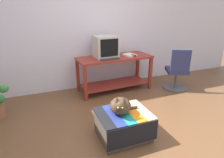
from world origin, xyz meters
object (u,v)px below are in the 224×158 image
keyboard (109,59)px  office_chair (177,72)px  book (130,55)px  tv_monitor (105,47)px  cat (120,106)px  desk (115,68)px  ottoman_with_blanket (123,125)px  stapler (134,56)px

keyboard → office_chair: office_chair is taller
book → office_chair: bearing=-40.5°
tv_monitor → cat: tv_monitor is taller
desk → book: (0.32, -0.03, 0.25)m
tv_monitor → office_chair: tv_monitor is taller
tv_monitor → book: (0.51, -0.07, -0.19)m
cat → office_chair: office_chair is taller
ottoman_with_blanket → stapler: 1.75m
keyboard → cat: 1.47m
keyboard → office_chair: bearing=-14.8°
tv_monitor → ottoman_with_blanket: tv_monitor is taller
office_chair → book: bearing=-0.7°
desk → stapler: bearing=-23.1°
tv_monitor → book: tv_monitor is taller
cat → office_chair: (1.79, 1.08, -0.09)m
desk → book: size_ratio=6.33×
keyboard → book: size_ratio=1.63×
desk → book: 0.41m
cat → stapler: stapler is taller
keyboard → stapler: (0.54, 0.01, 0.01)m
stapler → office_chair: bearing=-62.3°
ottoman_with_blanket → stapler: (0.87, 1.41, 0.56)m
desk → ottoman_with_blanket: size_ratio=2.25×
keyboard → ottoman_with_blanket: (-0.33, -1.40, -0.55)m
ottoman_with_blanket → desk: bearing=71.7°
tv_monitor → keyboard: 0.27m
keyboard → ottoman_with_blanket: keyboard is taller
ottoman_with_blanket → office_chair: (1.75, 1.08, 0.20)m
tv_monitor → stapler: size_ratio=4.21×
book → office_chair: office_chair is taller
tv_monitor → desk: bearing=-17.8°
ottoman_with_blanket → stapler: stapler is taller
tv_monitor → office_chair: (1.42, -0.51, -0.55)m
keyboard → ottoman_with_blanket: bearing=-105.4°
keyboard → cat: bearing=-107.2°
stapler → cat: bearing=-164.7°
ottoman_with_blanket → office_chair: size_ratio=0.77×
office_chair → cat: bearing=55.8°
desk → keyboard: bearing=-144.1°
desk → office_chair: 1.33m
keyboard → tv_monitor: bearing=89.9°
office_chair → keyboard: bearing=12.1°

